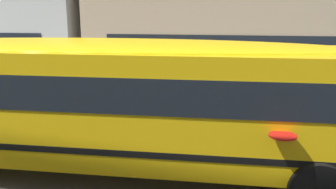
{
  "coord_description": "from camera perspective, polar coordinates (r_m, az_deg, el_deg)",
  "views": [
    {
      "loc": [
        4.88,
        -8.7,
        3.54
      ],
      "look_at": [
        3.44,
        -0.75,
        1.68
      ],
      "focal_mm": 38.05,
      "sensor_mm": 36.0,
      "label": 1
    }
  ],
  "objects": [
    {
      "name": "ground_plane",
      "position": [
        10.58,
        -18.04,
        -7.25
      ],
      "size": [
        400.0,
        400.0,
        0.0
      ],
      "primitive_type": "plane",
      "color": "#54514F"
    },
    {
      "name": "sidewalk_far",
      "position": [
        17.47,
        -6.18,
        1.2
      ],
      "size": [
        120.0,
        3.0,
        0.01
      ],
      "primitive_type": "cube",
      "color": "gray",
      "rests_on": "ground_plane"
    },
    {
      "name": "lane_centreline",
      "position": [
        10.58,
        -18.04,
        -7.23
      ],
      "size": [
        110.0,
        0.16,
        0.01
      ],
      "primitive_type": "cube",
      "color": "silver",
      "rests_on": "ground_plane"
    },
    {
      "name": "school_bus",
      "position": [
        7.86,
        -9.2,
        -0.1
      ],
      "size": [
        13.51,
        3.21,
        3.01
      ],
      "rotation": [
        0.0,
        0.0,
        0.03
      ],
      "color": "yellow",
      "rests_on": "ground_plane"
    }
  ]
}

